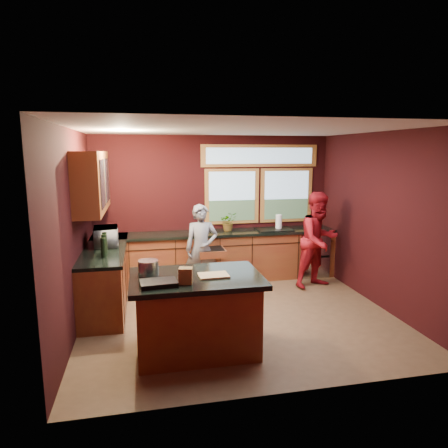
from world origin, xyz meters
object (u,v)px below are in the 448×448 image
object	(u,v)px
person_red	(319,240)
cutting_board	(213,275)
island	(197,313)
person_grey	(202,249)
stock_pot	(148,268)

from	to	relation	value
person_red	cutting_board	size ratio (longest dim) A/B	4.88
island	person_grey	world-z (taller)	person_grey
island	cutting_board	world-z (taller)	cutting_board
cutting_board	person_red	bearing A→B (deg)	41.02
person_red	island	bearing A→B (deg)	-160.56
island	person_grey	size ratio (longest dim) A/B	1.01
person_grey	cutting_board	size ratio (longest dim) A/B	4.37
person_grey	stock_pot	world-z (taller)	person_grey
island	person_red	xyz separation A→B (m)	(2.45, 1.91, 0.38)
island	stock_pot	world-z (taller)	stock_pot
island	person_red	world-z (taller)	person_red
person_grey	cutting_board	bearing A→B (deg)	-91.88
person_red	stock_pot	xyz separation A→B (m)	(-3.00, -1.76, 0.18)
stock_pot	person_red	bearing A→B (deg)	30.36
cutting_board	stock_pot	size ratio (longest dim) A/B	1.46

